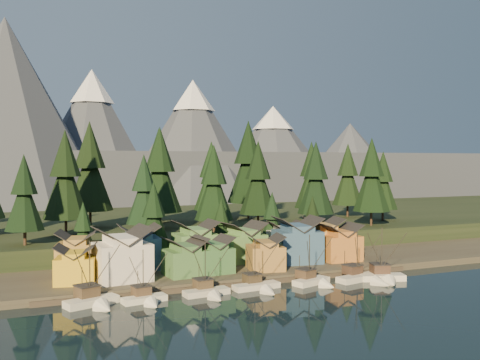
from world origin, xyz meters
name	(u,v)px	position (x,y,z in m)	size (l,w,h in m)	color
ground	(276,305)	(0.00, 0.00, 0.00)	(500.00, 500.00, 0.00)	black
shore_strip	(202,261)	(0.00, 40.00, 0.75)	(400.00, 50.00, 1.50)	#3A332A
hillside	(153,228)	(0.00, 90.00, 3.00)	(420.00, 100.00, 6.00)	black
dock	(240,282)	(0.00, 16.50, 0.50)	(80.00, 4.00, 1.00)	#473D33
mountain_ridge	(90,160)	(-4.20, 213.59, 26.06)	(560.00, 190.00, 90.00)	#4E5565
boat_0	(94,292)	(-29.56, 11.36, 2.53)	(10.12, 10.79, 12.55)	beige
boat_1	(146,292)	(-20.77, 9.98, 2.08)	(8.49, 9.02, 10.43)	silver
boat_2	(209,285)	(-8.92, 10.25, 2.12)	(9.20, 9.87, 10.92)	beige
boat_3	(259,280)	(1.77, 10.86, 1.96)	(10.06, 10.81, 10.70)	beige
boat_4	(315,274)	(14.01, 10.38, 2.30)	(9.07, 9.68, 11.34)	silver
boat_5	(364,272)	(25.12, 8.95, 2.09)	(11.76, 12.43, 11.71)	beige
boat_6	(384,270)	(29.20, 7.56, 2.50)	(9.99, 10.65, 12.37)	silver
house_front_0	(76,263)	(-31.32, 24.23, 5.42)	(8.93, 8.63, 7.47)	gold
house_front_1	(122,252)	(-22.50, 23.44, 7.07)	(11.13, 10.76, 10.60)	silver
house_front_2	(185,256)	(-9.55, 23.01, 5.61)	(8.63, 8.68, 7.82)	#45733E
house_front_3	(213,254)	(-3.41, 23.18, 5.57)	(8.32, 8.01, 7.74)	#3C6D3B
house_front_4	(265,251)	(8.33, 21.72, 5.47)	(8.79, 9.25, 7.55)	olive
house_front_5	(297,239)	(18.92, 26.49, 7.08)	(11.31, 10.54, 10.62)	#315275
house_front_6	(340,241)	(29.52, 24.82, 6.08)	(9.33, 8.89, 8.72)	#B56D2E
house_back_0	(77,251)	(-29.97, 33.97, 6.21)	(9.89, 9.65, 8.97)	olive
house_back_1	(139,246)	(-16.97, 33.49, 6.57)	(9.06, 9.17, 9.66)	#396388
house_back_2	(196,241)	(-3.61, 34.22, 6.68)	(9.35, 8.59, 9.87)	#548749
house_back_3	(244,241)	(7.68, 32.32, 6.38)	(9.92, 9.02, 9.30)	#568749
house_back_4	(285,238)	(19.95, 34.48, 6.07)	(9.34, 9.09, 8.70)	silver
house_back_5	(324,236)	(28.73, 30.74, 6.54)	(10.14, 10.23, 9.60)	olive
tree_hill_2	(24,195)	(-40.00, 48.00, 17.43)	(8.98, 8.98, 20.91)	#332319
tree_hill_3	(65,178)	(-30.00, 60.00, 20.95)	(11.74, 11.74, 27.35)	#332319
tree_hill_4	(90,170)	(-22.00, 75.00, 22.80)	(13.19, 13.19, 30.73)	#332319
tree_hill_5	(144,192)	(-12.00, 50.00, 17.49)	(9.02, 9.02, 21.02)	#332319
tree_hill_6	(160,173)	(-4.00, 65.00, 21.86)	(12.45, 12.45, 29.01)	#332319
tree_hill_7	(214,185)	(6.00, 48.00, 18.91)	(10.14, 10.14, 23.62)	#332319
tree_hill_8	(211,178)	(14.00, 72.00, 19.90)	(10.92, 10.92, 25.43)	#332319
tree_hill_9	(258,180)	(22.00, 55.00, 19.74)	(10.79, 10.79, 25.13)	#332319
tree_hill_10	(248,165)	(30.00, 80.00, 23.94)	(14.09, 14.09, 32.81)	#332319
tree_hill_11	(316,180)	(38.00, 50.00, 19.67)	(10.74, 10.74, 25.01)	#332319
tree_hill_12	(311,177)	(46.00, 66.00, 20.00)	(11.00, 11.00, 25.62)	#332319
tree_hill_13	(372,177)	(56.00, 48.00, 20.38)	(11.29, 11.29, 26.31)	#332319
tree_hill_14	(348,177)	(64.00, 72.00, 19.89)	(10.91, 10.91, 25.42)	#332319
tree_hill_15	(159,171)	(0.00, 82.00, 22.22)	(12.73, 12.73, 29.66)	#332319
tree_hill_17	(383,183)	(68.00, 58.00, 18.29)	(9.65, 9.65, 22.48)	#332319
tree_shore_0	(83,231)	(-28.00, 40.00, 9.53)	(6.31, 6.31, 14.70)	#332319
tree_shore_1	(154,218)	(-12.00, 40.00, 11.90)	(8.17, 8.17, 19.03)	#332319
tree_shore_2	(221,225)	(5.00, 40.00, 9.42)	(6.23, 6.23, 14.50)	#332319
tree_shore_3	(272,220)	(19.00, 40.00, 10.16)	(6.81, 6.81, 15.86)	#332319
tree_shore_4	(312,221)	(31.00, 40.00, 9.42)	(6.23, 6.23, 14.51)	#332319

